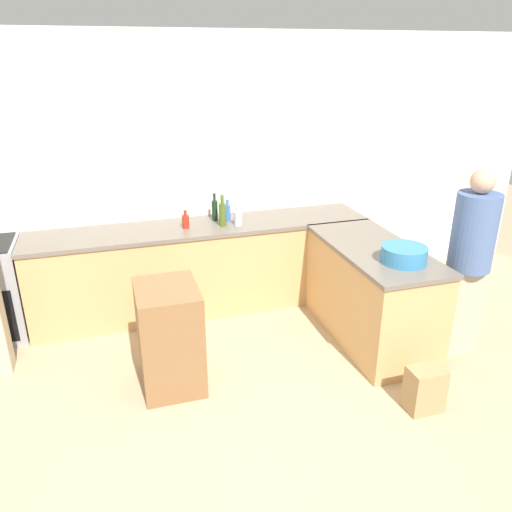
{
  "coord_description": "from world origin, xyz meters",
  "views": [
    {
      "loc": [
        -0.86,
        -2.58,
        2.49
      ],
      "look_at": [
        0.25,
        1.02,
        0.95
      ],
      "focal_mm": 35.0,
      "sensor_mm": 36.0,
      "label": 1
    }
  ],
  "objects_px": {
    "olive_oil_bottle": "(223,214)",
    "water_bottle_blue": "(228,212)",
    "hot_sauce_bottle": "(186,221)",
    "wine_bottle_dark": "(215,210)",
    "island_table": "(170,337)",
    "paper_bag": "(425,389)",
    "mixing_bowl": "(404,254)",
    "vinegar_bottle_clear": "(238,218)",
    "person_at_peninsula": "(470,257)"
  },
  "relations": [
    {
      "from": "island_table",
      "to": "vinegar_bottle_clear",
      "type": "height_order",
      "value": "vinegar_bottle_clear"
    },
    {
      "from": "island_table",
      "to": "water_bottle_blue",
      "type": "height_order",
      "value": "water_bottle_blue"
    },
    {
      "from": "mixing_bowl",
      "to": "hot_sauce_bottle",
      "type": "height_order",
      "value": "hot_sauce_bottle"
    },
    {
      "from": "mixing_bowl",
      "to": "wine_bottle_dark",
      "type": "distance_m",
      "value": 1.96
    },
    {
      "from": "hot_sauce_bottle",
      "to": "wine_bottle_dark",
      "type": "bearing_deg",
      "value": 26.09
    },
    {
      "from": "wine_bottle_dark",
      "to": "island_table",
      "type": "bearing_deg",
      "value": -116.94
    },
    {
      "from": "island_table",
      "to": "paper_bag",
      "type": "bearing_deg",
      "value": -26.58
    },
    {
      "from": "water_bottle_blue",
      "to": "person_at_peninsula",
      "type": "xyz_separation_m",
      "value": [
        1.73,
        -1.51,
        -0.11
      ]
    },
    {
      "from": "mixing_bowl",
      "to": "hot_sauce_bottle",
      "type": "xyz_separation_m",
      "value": [
        -1.55,
        1.37,
        0.0
      ]
    },
    {
      "from": "water_bottle_blue",
      "to": "hot_sauce_bottle",
      "type": "relative_size",
      "value": 1.23
    },
    {
      "from": "island_table",
      "to": "olive_oil_bottle",
      "type": "xyz_separation_m",
      "value": [
        0.72,
        1.14,
        0.6
      ]
    },
    {
      "from": "wine_bottle_dark",
      "to": "hot_sauce_bottle",
      "type": "distance_m",
      "value": 0.37
    },
    {
      "from": "person_at_peninsula",
      "to": "vinegar_bottle_clear",
      "type": "bearing_deg",
      "value": 141.13
    },
    {
      "from": "island_table",
      "to": "water_bottle_blue",
      "type": "distance_m",
      "value": 1.61
    },
    {
      "from": "island_table",
      "to": "person_at_peninsula",
      "type": "xyz_separation_m",
      "value": [
        2.53,
        -0.23,
        0.46
      ]
    },
    {
      "from": "olive_oil_bottle",
      "to": "hot_sauce_bottle",
      "type": "height_order",
      "value": "olive_oil_bottle"
    },
    {
      "from": "mixing_bowl",
      "to": "person_at_peninsula",
      "type": "bearing_deg",
      "value": -3.64
    },
    {
      "from": "olive_oil_bottle",
      "to": "hot_sauce_bottle",
      "type": "relative_size",
      "value": 1.73
    },
    {
      "from": "water_bottle_blue",
      "to": "person_at_peninsula",
      "type": "relative_size",
      "value": 0.14
    },
    {
      "from": "olive_oil_bottle",
      "to": "water_bottle_blue",
      "type": "height_order",
      "value": "olive_oil_bottle"
    },
    {
      "from": "island_table",
      "to": "person_at_peninsula",
      "type": "distance_m",
      "value": 2.58
    },
    {
      "from": "island_table",
      "to": "hot_sauce_bottle",
      "type": "height_order",
      "value": "hot_sauce_bottle"
    },
    {
      "from": "paper_bag",
      "to": "person_at_peninsula",
      "type": "bearing_deg",
      "value": 39.77
    },
    {
      "from": "hot_sauce_bottle",
      "to": "mixing_bowl",
      "type": "bearing_deg",
      "value": -41.43
    },
    {
      "from": "water_bottle_blue",
      "to": "hot_sauce_bottle",
      "type": "distance_m",
      "value": 0.46
    },
    {
      "from": "mixing_bowl",
      "to": "paper_bag",
      "type": "bearing_deg",
      "value": -102.97
    },
    {
      "from": "hot_sauce_bottle",
      "to": "water_bottle_blue",
      "type": "bearing_deg",
      "value": 12.63
    },
    {
      "from": "island_table",
      "to": "mixing_bowl",
      "type": "xyz_separation_m",
      "value": [
        1.91,
        -0.19,
        0.54
      ]
    },
    {
      "from": "water_bottle_blue",
      "to": "paper_bag",
      "type": "bearing_deg",
      "value": -66.27
    },
    {
      "from": "island_table",
      "to": "hot_sauce_bottle",
      "type": "bearing_deg",
      "value": 73.26
    },
    {
      "from": "wine_bottle_dark",
      "to": "water_bottle_blue",
      "type": "relative_size",
      "value": 1.27
    },
    {
      "from": "olive_oil_bottle",
      "to": "paper_bag",
      "type": "distance_m",
      "value": 2.42
    },
    {
      "from": "mixing_bowl",
      "to": "person_at_peninsula",
      "type": "xyz_separation_m",
      "value": [
        0.62,
        -0.04,
        -0.09
      ]
    },
    {
      "from": "mixing_bowl",
      "to": "paper_bag",
      "type": "height_order",
      "value": "mixing_bowl"
    },
    {
      "from": "water_bottle_blue",
      "to": "hot_sauce_bottle",
      "type": "height_order",
      "value": "water_bottle_blue"
    },
    {
      "from": "water_bottle_blue",
      "to": "wine_bottle_dark",
      "type": "bearing_deg",
      "value": 153.36
    },
    {
      "from": "water_bottle_blue",
      "to": "olive_oil_bottle",
      "type": "bearing_deg",
      "value": -122.03
    },
    {
      "from": "wine_bottle_dark",
      "to": "hot_sauce_bottle",
      "type": "xyz_separation_m",
      "value": [
        -0.33,
        -0.16,
        -0.04
      ]
    },
    {
      "from": "water_bottle_blue",
      "to": "hot_sauce_bottle",
      "type": "bearing_deg",
      "value": -167.37
    },
    {
      "from": "olive_oil_bottle",
      "to": "hot_sauce_bottle",
      "type": "bearing_deg",
      "value": 174.16
    },
    {
      "from": "island_table",
      "to": "person_at_peninsula",
      "type": "relative_size",
      "value": 0.52
    },
    {
      "from": "olive_oil_bottle",
      "to": "vinegar_bottle_clear",
      "type": "bearing_deg",
      "value": -11.94
    },
    {
      "from": "wine_bottle_dark",
      "to": "vinegar_bottle_clear",
      "type": "relative_size",
      "value": 1.5
    },
    {
      "from": "person_at_peninsula",
      "to": "wine_bottle_dark",
      "type": "bearing_deg",
      "value": 139.64
    },
    {
      "from": "wine_bottle_dark",
      "to": "vinegar_bottle_clear",
      "type": "xyz_separation_m",
      "value": [
        0.18,
        -0.23,
        -0.04
      ]
    },
    {
      "from": "hot_sauce_bottle",
      "to": "paper_bag",
      "type": "distance_m",
      "value": 2.61
    },
    {
      "from": "hot_sauce_bottle",
      "to": "person_at_peninsula",
      "type": "height_order",
      "value": "person_at_peninsula"
    },
    {
      "from": "wine_bottle_dark",
      "to": "paper_bag",
      "type": "bearing_deg",
      "value": -64.28
    },
    {
      "from": "island_table",
      "to": "wine_bottle_dark",
      "type": "relative_size",
      "value": 3.03
    },
    {
      "from": "person_at_peninsula",
      "to": "hot_sauce_bottle",
      "type": "bearing_deg",
      "value": 147.03
    }
  ]
}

